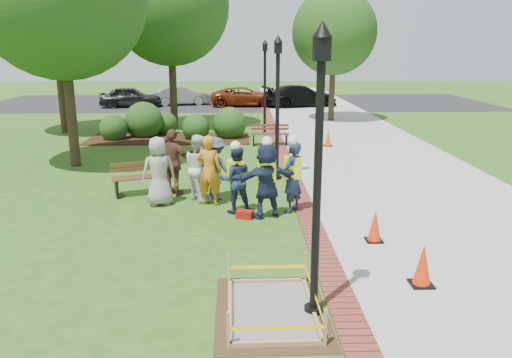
{
  "coord_description": "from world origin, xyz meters",
  "views": [
    {
      "loc": [
        0.17,
        -9.81,
        3.92
      ],
      "look_at": [
        0.5,
        1.2,
        1.0
      ],
      "focal_mm": 35.0,
      "sensor_mm": 36.0,
      "label": 1
    }
  ],
  "objects_px": {
    "hivis_worker_a": "(267,178)",
    "bench_near": "(143,184)",
    "lamp_near": "(318,153)",
    "hivis_worker_b": "(292,175)",
    "hivis_worker_c": "(236,177)",
    "wet_concrete_pad": "(271,298)",
    "cone_front": "(423,266)"
  },
  "relations": [
    {
      "from": "hivis_worker_a",
      "to": "bench_near",
      "type": "bearing_deg",
      "value": 148.65
    },
    {
      "from": "lamp_near",
      "to": "hivis_worker_b",
      "type": "xyz_separation_m",
      "value": [
        0.15,
        4.82,
        -1.54
      ]
    },
    {
      "from": "hivis_worker_a",
      "to": "hivis_worker_c",
      "type": "height_order",
      "value": "hivis_worker_a"
    },
    {
      "from": "bench_near",
      "to": "hivis_worker_b",
      "type": "distance_m",
      "value": 4.32
    },
    {
      "from": "hivis_worker_a",
      "to": "hivis_worker_c",
      "type": "distance_m",
      "value": 0.82
    },
    {
      "from": "wet_concrete_pad",
      "to": "hivis_worker_b",
      "type": "xyz_separation_m",
      "value": [
        0.79,
        4.77,
        0.7
      ]
    },
    {
      "from": "hivis_worker_a",
      "to": "lamp_near",
      "type": "bearing_deg",
      "value": -83.65
    },
    {
      "from": "wet_concrete_pad",
      "to": "cone_front",
      "type": "distance_m",
      "value": 2.7
    },
    {
      "from": "bench_near",
      "to": "cone_front",
      "type": "height_order",
      "value": "bench_near"
    },
    {
      "from": "cone_front",
      "to": "hivis_worker_c",
      "type": "distance_m",
      "value": 5.14
    },
    {
      "from": "lamp_near",
      "to": "hivis_worker_a",
      "type": "bearing_deg",
      "value": 96.35
    },
    {
      "from": "lamp_near",
      "to": "hivis_worker_b",
      "type": "relative_size",
      "value": 2.25
    },
    {
      "from": "bench_near",
      "to": "hivis_worker_b",
      "type": "height_order",
      "value": "hivis_worker_b"
    },
    {
      "from": "hivis_worker_b",
      "to": "hivis_worker_c",
      "type": "xyz_separation_m",
      "value": [
        -1.37,
        0.0,
        -0.05
      ]
    },
    {
      "from": "cone_front",
      "to": "bench_near",
      "type": "bearing_deg",
      "value": 135.52
    },
    {
      "from": "cone_front",
      "to": "hivis_worker_a",
      "type": "height_order",
      "value": "hivis_worker_a"
    },
    {
      "from": "cone_front",
      "to": "lamp_near",
      "type": "bearing_deg",
      "value": -157.44
    },
    {
      "from": "hivis_worker_c",
      "to": "wet_concrete_pad",
      "type": "bearing_deg",
      "value": -83.07
    },
    {
      "from": "hivis_worker_c",
      "to": "cone_front",
      "type": "bearing_deg",
      "value": -51.67
    },
    {
      "from": "cone_front",
      "to": "hivis_worker_c",
      "type": "relative_size",
      "value": 0.42
    },
    {
      "from": "wet_concrete_pad",
      "to": "bench_near",
      "type": "xyz_separation_m",
      "value": [
        -3.15,
        6.41,
        0.04
      ]
    },
    {
      "from": "wet_concrete_pad",
      "to": "hivis_worker_b",
      "type": "bearing_deg",
      "value": 80.63
    },
    {
      "from": "wet_concrete_pad",
      "to": "hivis_worker_b",
      "type": "relative_size",
      "value": 1.23
    },
    {
      "from": "wet_concrete_pad",
      "to": "hivis_worker_c",
      "type": "distance_m",
      "value": 4.86
    },
    {
      "from": "wet_concrete_pad",
      "to": "lamp_near",
      "type": "bearing_deg",
      "value": -3.63
    },
    {
      "from": "hivis_worker_a",
      "to": "hivis_worker_c",
      "type": "xyz_separation_m",
      "value": [
        -0.73,
        0.38,
        -0.08
      ]
    },
    {
      "from": "hivis_worker_b",
      "to": "cone_front",
      "type": "bearing_deg",
      "value": -65.79
    },
    {
      "from": "hivis_worker_c",
      "to": "hivis_worker_b",
      "type": "bearing_deg",
      "value": -0.15
    },
    {
      "from": "cone_front",
      "to": "hivis_worker_b",
      "type": "distance_m",
      "value": 4.43
    },
    {
      "from": "cone_front",
      "to": "hivis_worker_a",
      "type": "bearing_deg",
      "value": 123.95
    },
    {
      "from": "lamp_near",
      "to": "hivis_worker_a",
      "type": "distance_m",
      "value": 4.72
    },
    {
      "from": "wet_concrete_pad",
      "to": "hivis_worker_c",
      "type": "bearing_deg",
      "value": 96.93
    }
  ]
}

